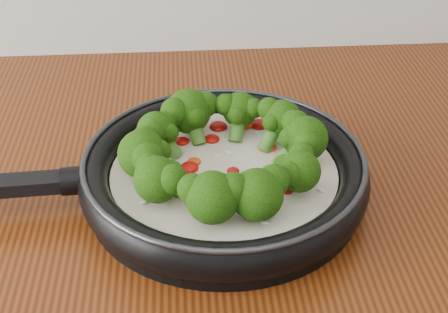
{
  "coord_description": "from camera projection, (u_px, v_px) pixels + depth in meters",
  "views": [
    {
      "loc": [
        -0.16,
        0.55,
        1.33
      ],
      "look_at": [
        -0.11,
        1.11,
        0.95
      ],
      "focal_mm": 51.72,
      "sensor_mm": 36.0,
      "label": 1
    }
  ],
  "objects": [
    {
      "name": "skillet",
      "position": [
        221.0,
        170.0,
        0.69
      ],
      "size": [
        0.49,
        0.32,
        0.09
      ],
      "color": "black",
      "rests_on": "counter"
    }
  ]
}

